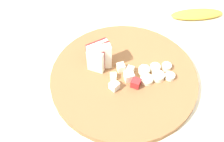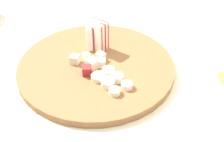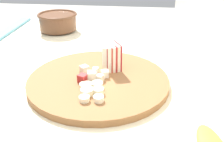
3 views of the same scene
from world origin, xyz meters
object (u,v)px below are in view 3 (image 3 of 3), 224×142
Objects in this scene: cutting_board at (98,81)px; ceramic_bowl at (58,21)px; banana_slice_rows at (92,91)px; apple_dice_pile at (92,74)px; apple_wedge_fan at (112,57)px.

cutting_board is 0.46m from ceramic_bowl.
banana_slice_rows is at bearing -2.06° from cutting_board.
ceramic_bowl reaches higher than apple_dice_pile.
apple_dice_pile is 0.52× the size of ceramic_bowl.
apple_wedge_fan reaches higher than cutting_board.
ceramic_bowl is at bearing -143.91° from apple_wedge_fan.
cutting_board is 4.18× the size of banana_slice_rows.
cutting_board is at bearing -26.10° from apple_wedge_fan.
cutting_board is at bearing 97.09° from apple_dice_pile.
banana_slice_rows is at bearing 10.72° from apple_dice_pile.
cutting_board is at bearing 29.06° from ceramic_bowl.
apple_wedge_fan reaches higher than banana_slice_rows.
banana_slice_rows reaches higher than cutting_board.
cutting_board is at bearing 177.94° from banana_slice_rows.
apple_dice_pile is at bearing -36.57° from apple_wedge_fan.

